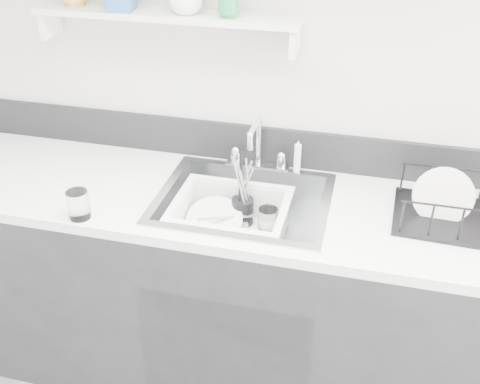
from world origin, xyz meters
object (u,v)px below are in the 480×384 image
(wash_tub, at_px, (231,221))
(dish_rack, at_px, (458,203))
(sink, at_px, (243,219))
(counter_run, at_px, (243,292))

(wash_tub, bearing_deg, dish_rack, 5.35)
(sink, height_order, dish_rack, dish_rack)
(counter_run, xyz_separation_m, sink, (0.00, 0.00, 0.37))
(sink, bearing_deg, dish_rack, 3.10)
(dish_rack, bearing_deg, counter_run, -174.42)
(wash_tub, bearing_deg, sink, 39.90)
(sink, bearing_deg, wash_tub, -140.10)
(wash_tub, distance_m, dish_rack, 0.81)
(sink, xyz_separation_m, dish_rack, (0.75, 0.04, 0.16))
(counter_run, relative_size, sink, 5.00)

